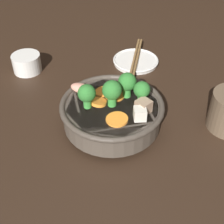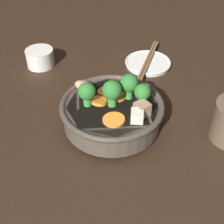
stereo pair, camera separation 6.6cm
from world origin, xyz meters
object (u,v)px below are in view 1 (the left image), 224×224
at_px(side_saucer, 136,61).
at_px(tea_cup, 27,63).
at_px(stirfry_bowl, 112,110).
at_px(chopsticks_pair, 136,58).

bearing_deg(side_saucer, tea_cup, -162.52).
relative_size(stirfry_bowl, tea_cup, 2.88).
distance_m(side_saucer, chopsticks_pair, 0.01).
relative_size(side_saucer, chopsticks_pair, 0.58).
height_order(side_saucer, tea_cup, tea_cup).
distance_m(stirfry_bowl, tea_cup, 0.32).
xyz_separation_m(tea_cup, chopsticks_pair, (0.29, 0.09, -0.01)).
bearing_deg(tea_cup, chopsticks_pair, 17.48).
xyz_separation_m(stirfry_bowl, chopsticks_pair, (0.02, 0.27, -0.03)).
height_order(tea_cup, chopsticks_pair, tea_cup).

